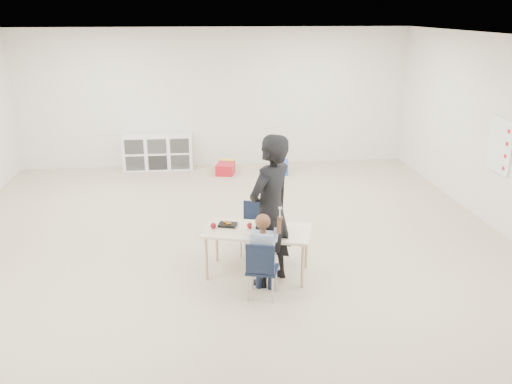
{
  "coord_description": "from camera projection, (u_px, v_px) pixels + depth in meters",
  "views": [
    {
      "loc": [
        -0.38,
        -6.62,
        3.12
      ],
      "look_at": [
        0.36,
        0.06,
        0.85
      ],
      "focal_mm": 38.0,
      "sensor_mm": 36.0,
      "label": 1
    }
  ],
  "objects": [
    {
      "name": "bin_red",
      "position": [
        225.0,
        169.0,
        10.8
      ],
      "size": [
        0.42,
        0.5,
        0.21
      ],
      "primitive_type": "cube",
      "rotation": [
        0.0,
        0.0,
        -0.22
      ],
      "color": "red",
      "rests_on": "ground"
    },
    {
      "name": "room",
      "position": [
        229.0,
        153.0,
        6.83
      ],
      "size": [
        9.0,
        9.02,
        2.8
      ],
      "color": "#C4B897",
      "rests_on": "ground"
    },
    {
      "name": "chair_far",
      "position": [
        253.0,
        230.0,
        7.17
      ],
      "size": [
        0.42,
        0.4,
        0.7
      ],
      "primitive_type": null,
      "rotation": [
        0.0,
        0.0,
        -0.29
      ],
      "color": "black",
      "rests_on": "ground"
    },
    {
      "name": "apple_far",
      "position": [
        213.0,
        226.0,
        6.59
      ],
      "size": [
        0.07,
        0.07,
        0.07
      ],
      "primitive_type": "sphere",
      "color": "maroon",
      "rests_on": "table"
    },
    {
      "name": "rules_poster",
      "position": [
        500.0,
        145.0,
        7.86
      ],
      "size": [
        0.02,
        0.6,
        0.8
      ],
      "primitive_type": "cube",
      "color": "white",
      "rests_on": "room"
    },
    {
      "name": "cubby_shelf",
      "position": [
        158.0,
        152.0,
        11.07
      ],
      "size": [
        1.4,
        0.4,
        0.7
      ],
      "primitive_type": "cube",
      "color": "white",
      "rests_on": "ground"
    },
    {
      "name": "apple_near",
      "position": [
        250.0,
        226.0,
        6.6
      ],
      "size": [
        0.07,
        0.07,
        0.07
      ],
      "primitive_type": "sphere",
      "color": "maroon",
      "rests_on": "table"
    },
    {
      "name": "adult",
      "position": [
        270.0,
        211.0,
        6.27
      ],
      "size": [
        0.78,
        0.77,
        1.82
      ],
      "primitive_type": "imported",
      "rotation": [
        0.0,
        0.0,
        3.92
      ],
      "color": "black",
      "rests_on": "ground"
    },
    {
      "name": "chair_near",
      "position": [
        262.0,
        268.0,
        6.11
      ],
      "size": [
        0.42,
        0.4,
        0.7
      ],
      "primitive_type": null,
      "rotation": [
        0.0,
        0.0,
        -0.29
      ],
      "color": "black",
      "rests_on": "ground"
    },
    {
      "name": "lunch_tray_far",
      "position": [
        228.0,
        225.0,
        6.68
      ],
      "size": [
        0.26,
        0.22,
        0.03
      ],
      "primitive_type": "cube",
      "rotation": [
        0.0,
        0.0,
        -0.29
      ],
      "color": "black",
      "rests_on": "table"
    },
    {
      "name": "bread_roll",
      "position": [
        280.0,
        232.0,
        6.42
      ],
      "size": [
        0.09,
        0.09,
        0.07
      ],
      "primitive_type": "ellipsoid",
      "color": "#B9824B",
      "rests_on": "table"
    },
    {
      "name": "bin_yellow",
      "position": [
        226.0,
        166.0,
        11.01
      ],
      "size": [
        0.39,
        0.46,
        0.19
      ],
      "primitive_type": "cube",
      "rotation": [
        0.0,
        0.0,
        -0.22
      ],
      "color": "yellow",
      "rests_on": "ground"
    },
    {
      "name": "milk_carton",
      "position": [
        255.0,
        229.0,
        6.45
      ],
      "size": [
        0.09,
        0.09,
        0.1
      ],
      "primitive_type": "cube",
      "rotation": [
        0.0,
        0.0,
        -0.29
      ],
      "color": "white",
      "rests_on": "table"
    },
    {
      "name": "table",
      "position": [
        258.0,
        252.0,
        6.66
      ],
      "size": [
        1.41,
        0.97,
        0.59
      ],
      "rotation": [
        0.0,
        0.0,
        -0.29
      ],
      "color": "beige",
      "rests_on": "ground"
    },
    {
      "name": "child",
      "position": [
        262.0,
        252.0,
        6.05
      ],
      "size": [
        0.58,
        0.58,
        1.11
      ],
      "primitive_type": null,
      "rotation": [
        0.0,
        0.0,
        -0.29
      ],
      "color": "#A5BCDF",
      "rests_on": "chair_near"
    },
    {
      "name": "bin_blue",
      "position": [
        279.0,
        167.0,
        10.89
      ],
      "size": [
        0.42,
        0.51,
        0.22
      ],
      "primitive_type": "cube",
      "rotation": [
        0.0,
        0.0,
        -0.16
      ],
      "color": "blue",
      "rests_on": "ground"
    },
    {
      "name": "lunch_tray_near",
      "position": [
        269.0,
        228.0,
        6.58
      ],
      "size": [
        0.26,
        0.22,
        0.03
      ],
      "primitive_type": "cube",
      "rotation": [
        0.0,
        0.0,
        -0.29
      ],
      "color": "black",
      "rests_on": "table"
    }
  ]
}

